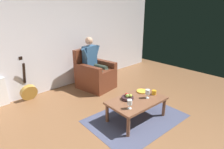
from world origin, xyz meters
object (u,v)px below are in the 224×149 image
object	(u,v)px
wine_glass_far	(148,92)
candle_jar	(154,92)
fruit_bowl	(128,97)
decorative_dish	(142,91)
armchair	(95,75)
person_seated	(94,62)
guitar	(29,91)
wine_glass_near	(130,103)
coffee_table	(137,102)

from	to	relation	value
wine_glass_far	candle_jar	world-z (taller)	wine_glass_far
fruit_bowl	decorative_dish	size ratio (longest dim) A/B	1.02
wine_glass_far	candle_jar	size ratio (longest dim) A/B	1.91
armchair	person_seated	xyz separation A→B (m)	(0.00, -0.02, 0.35)
candle_jar	decorative_dish	bearing A→B (deg)	-72.69
guitar	fruit_bowl	xyz separation A→B (m)	(-1.05, 2.02, 0.22)
wine_glass_near	decorative_dish	distance (m)	0.72
armchair	fruit_bowl	xyz separation A→B (m)	(0.47, 1.56, 0.09)
guitar	fruit_bowl	bearing A→B (deg)	117.54
person_seated	wine_glass_far	world-z (taller)	person_seated
person_seated	wine_glass_near	size ratio (longest dim) A/B	8.12
person_seated	wine_glass_near	bearing A→B (deg)	60.19
guitar	fruit_bowl	distance (m)	2.29
decorative_dish	fruit_bowl	bearing A→B (deg)	2.24
coffee_table	decorative_dish	xyz separation A→B (m)	(-0.33, -0.14, 0.06)
armchair	wine_glass_near	size ratio (longest dim) A/B	6.24
person_seated	guitar	size ratio (longest dim) A/B	1.31
person_seated	decorative_dish	world-z (taller)	person_seated
coffee_table	decorative_dish	distance (m)	0.37
armchair	coffee_table	xyz separation A→B (m)	(0.36, 1.68, 0.00)
wine_glass_far	decorative_dish	size ratio (longest dim) A/B	0.78
decorative_dish	coffee_table	bearing A→B (deg)	23.17
coffee_table	decorative_dish	world-z (taller)	decorative_dish
wine_glass_far	fruit_bowl	world-z (taller)	wine_glass_far
person_seated	fruit_bowl	xyz separation A→B (m)	(0.46, 1.58, -0.25)
guitar	candle_jar	size ratio (longest dim) A/B	11.20
armchair	coffee_table	world-z (taller)	armchair
fruit_bowl	wine_glass_far	bearing A→B (deg)	144.48
armchair	decorative_dish	distance (m)	1.54
decorative_dish	armchair	bearing A→B (deg)	-90.87
fruit_bowl	guitar	bearing A→B (deg)	-62.46
armchair	fruit_bowl	bearing A→B (deg)	64.22
coffee_table	fruit_bowl	bearing A→B (deg)	-48.86
wine_glass_near	candle_jar	xyz separation A→B (m)	(-0.74, -0.03, -0.06)
wine_glass_near	wine_glass_far	bearing A→B (deg)	-176.54
fruit_bowl	candle_jar	xyz separation A→B (m)	(-0.51, 0.21, 0.00)
armchair	coffee_table	bearing A→B (deg)	68.91
guitar	candle_jar	bearing A→B (deg)	125.06
coffee_table	wine_glass_near	distance (m)	0.39
person_seated	coffee_table	size ratio (longest dim) A/B	1.19
wine_glass_near	wine_glass_far	distance (m)	0.53
coffee_table	candle_jar	xyz separation A→B (m)	(-0.40, 0.09, 0.09)
armchair	candle_jar	world-z (taller)	armchair
wine_glass_far	decorative_dish	distance (m)	0.29
wine_glass_far	guitar	bearing A→B (deg)	-58.79
armchair	guitar	world-z (taller)	armchair
armchair	decorative_dish	bearing A→B (deg)	79.98
candle_jar	armchair	bearing A→B (deg)	-88.44
wine_glass_near	candle_jar	size ratio (longest dim) A/B	1.81
armchair	wine_glass_far	xyz separation A→B (m)	(0.16, 1.77, 0.17)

